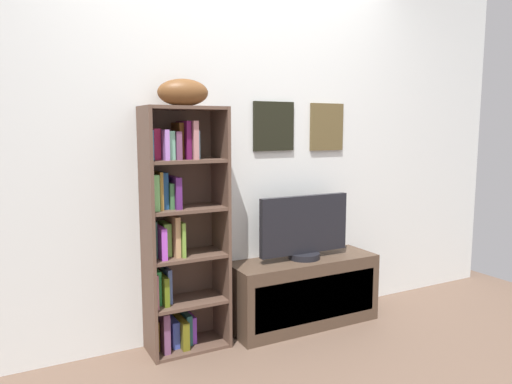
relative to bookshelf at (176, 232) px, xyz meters
The scene contains 5 objects.
back_wall 0.73m from the bookshelf, 16.85° to the left, with size 4.80×0.08×2.59m.
bookshelf is the anchor object (origin of this frame).
football 0.84m from the bookshelf, 31.14° to the right, with size 0.30×0.16×0.16m, color brown.
tv_stand 1.03m from the bookshelf, ahead, with size 1.06×0.35×0.48m.
television 0.90m from the bookshelf, ahead, with size 0.68×0.22×0.44m.
Camera 1 is at (-1.38, -1.80, 1.38)m, focal length 33.90 mm.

